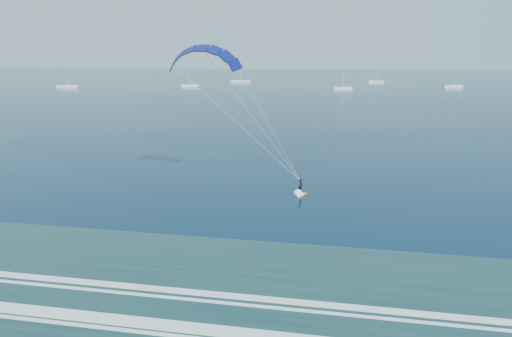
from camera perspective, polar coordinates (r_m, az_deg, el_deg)
The scene contains 7 objects.
kitesurfer_rig at distance 48.66m, azimuth -0.28°, elevation 6.27°, with size 15.48×8.70×17.81m.
sailboat_0 at distance 234.17m, azimuth -22.48°, elevation 9.48°, with size 10.07×2.40×13.51m.
sailboat_1 at distance 224.57m, azimuth -8.31°, elevation 10.23°, with size 7.88×2.40×10.93m.
sailboat_2 at distance 257.73m, azimuth -1.92°, elevation 10.87°, with size 10.54×2.40×13.96m.
sailboat_3 at distance 210.39m, azimuth 10.81°, elevation 9.87°, with size 7.82×2.40×10.98m.
sailboat_4 at distance 264.13m, azimuth 14.77°, elevation 10.50°, with size 7.91×2.40×10.87m.
sailboat_5 at distance 236.06m, azimuth 23.42°, elevation 9.41°, with size 8.15×2.40×11.20m.
Camera 1 is at (11.24, -17.30, 15.89)m, focal length 32.00 mm.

